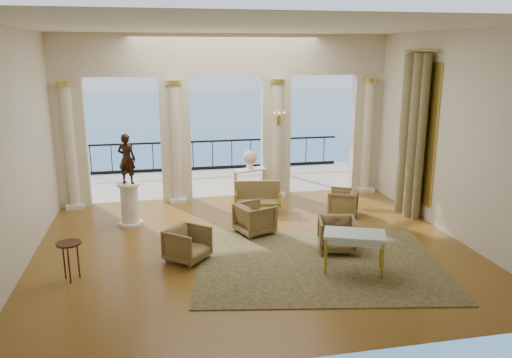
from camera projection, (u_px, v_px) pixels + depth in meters
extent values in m
plane|color=#4B2F13|center=(254.00, 248.00, 10.58)|extent=(9.00, 9.00, 0.00)
plane|color=beige|center=(316.00, 200.00, 6.22)|extent=(9.00, 0.00, 9.00)
plane|color=beige|center=(13.00, 152.00, 9.15)|extent=(0.00, 8.00, 8.00)
plane|color=beige|center=(455.00, 136.00, 10.89)|extent=(0.00, 8.00, 8.00)
plane|color=white|center=(253.00, 26.00, 9.45)|extent=(9.00, 9.00, 0.00)
cube|color=beige|center=(225.00, 55.00, 13.25)|extent=(9.00, 0.30, 1.10)
cube|color=beige|center=(71.00, 144.00, 13.02)|extent=(0.80, 0.30, 3.40)
cylinder|color=beige|center=(70.00, 149.00, 12.87)|extent=(0.28, 0.28, 3.20)
cylinder|color=gold|center=(64.00, 84.00, 12.46)|extent=(0.40, 0.40, 0.12)
cube|color=silver|center=(76.00, 206.00, 13.26)|extent=(0.45, 0.45, 0.12)
cube|color=beige|center=(175.00, 140.00, 13.54)|extent=(0.80, 0.30, 3.40)
cylinder|color=beige|center=(176.00, 145.00, 13.39)|extent=(0.28, 0.28, 3.20)
cylinder|color=gold|center=(173.00, 83.00, 12.98)|extent=(0.40, 0.40, 0.12)
cube|color=silver|center=(178.00, 200.00, 13.78)|extent=(0.45, 0.45, 0.12)
cube|color=beige|center=(276.00, 137.00, 14.08)|extent=(0.80, 0.30, 3.40)
cylinder|color=beige|center=(277.00, 141.00, 13.93)|extent=(0.28, 0.28, 3.20)
cylinder|color=gold|center=(278.00, 81.00, 13.52)|extent=(0.40, 0.40, 0.12)
cube|color=silver|center=(277.00, 194.00, 14.32)|extent=(0.45, 0.45, 0.12)
cube|color=beige|center=(365.00, 134.00, 14.60)|extent=(0.80, 0.30, 3.40)
cylinder|color=beige|center=(367.00, 138.00, 14.45)|extent=(0.28, 0.28, 3.20)
cylinder|color=gold|center=(371.00, 80.00, 14.04)|extent=(0.40, 0.40, 0.12)
cube|color=silver|center=(365.00, 189.00, 14.84)|extent=(0.45, 0.45, 0.12)
cube|color=#A79B89|center=(219.00, 182.00, 16.10)|extent=(10.00, 3.60, 0.10)
cube|color=black|center=(212.00, 141.00, 17.35)|extent=(9.00, 0.06, 0.06)
cube|color=black|center=(213.00, 168.00, 17.59)|extent=(9.00, 0.06, 0.10)
cylinder|color=black|center=(213.00, 155.00, 17.48)|extent=(0.03, 0.03, 1.00)
cylinder|color=black|center=(91.00, 160.00, 16.68)|extent=(0.03, 0.03, 1.00)
cylinder|color=black|center=(324.00, 151.00, 18.27)|extent=(0.03, 0.03, 1.00)
cylinder|color=#4C3823|center=(274.00, 111.00, 16.70)|extent=(0.20, 0.20, 4.20)
plane|color=teal|center=(169.00, 125.00, 69.01)|extent=(160.00, 160.00, 0.00)
cylinder|color=brown|center=(421.00, 139.00, 11.91)|extent=(0.26, 0.26, 4.00)
cylinder|color=brown|center=(410.00, 136.00, 12.33)|extent=(0.32, 0.32, 4.00)
cylinder|color=brown|center=(403.00, 133.00, 12.76)|extent=(0.26, 0.26, 4.00)
cylinder|color=gold|center=(421.00, 51.00, 11.83)|extent=(0.08, 1.40, 0.08)
cube|color=gold|center=(419.00, 132.00, 12.34)|extent=(0.04, 1.60, 3.40)
cube|color=gold|center=(279.00, 120.00, 13.65)|extent=(0.10, 0.04, 0.25)
cylinder|color=gold|center=(274.00, 117.00, 13.52)|extent=(0.02, 0.02, 0.22)
cylinder|color=gold|center=(279.00, 117.00, 13.55)|extent=(0.02, 0.02, 0.22)
cylinder|color=gold|center=(284.00, 117.00, 13.58)|extent=(0.02, 0.02, 0.22)
cube|color=#2D321B|center=(318.00, 262.00, 9.83)|extent=(5.28, 4.43, 0.02)
imported|color=#493E21|center=(187.00, 243.00, 9.86)|extent=(0.99, 0.99, 0.75)
imported|color=#493E21|center=(337.00, 233.00, 10.34)|extent=(0.90, 0.86, 0.77)
imported|color=#493E21|center=(343.00, 201.00, 12.62)|extent=(0.91, 0.93, 0.72)
imported|color=#493E21|center=(255.00, 217.00, 11.33)|extent=(0.93, 0.96, 0.78)
cube|color=#493E21|center=(257.00, 203.00, 12.80)|extent=(1.26, 0.68, 0.09)
cube|color=#493E21|center=(257.00, 190.00, 12.95)|extent=(1.19, 0.27, 0.49)
cube|color=gold|center=(236.00, 197.00, 12.75)|extent=(0.15, 0.49, 0.23)
cube|color=gold|center=(279.00, 197.00, 12.78)|extent=(0.15, 0.49, 0.23)
cylinder|color=gold|center=(238.00, 211.00, 12.64)|extent=(0.04, 0.04, 0.22)
cylinder|color=gold|center=(278.00, 211.00, 12.67)|extent=(0.04, 0.04, 0.22)
cylinder|color=gold|center=(238.00, 206.00, 13.01)|extent=(0.04, 0.04, 0.22)
cylinder|color=gold|center=(277.00, 206.00, 13.05)|extent=(0.04, 0.04, 0.22)
cube|color=silver|center=(355.00, 234.00, 9.26)|extent=(1.28, 0.99, 0.05)
cylinder|color=gold|center=(326.00, 257.00, 9.21)|extent=(0.05, 0.05, 0.72)
cylinder|color=gold|center=(383.00, 261.00, 9.03)|extent=(0.05, 0.05, 0.72)
cylinder|color=gold|center=(327.00, 247.00, 9.69)|extent=(0.05, 0.05, 0.72)
cylinder|color=gold|center=(381.00, 250.00, 9.52)|extent=(0.05, 0.05, 0.72)
cylinder|color=silver|center=(131.00, 223.00, 11.96)|extent=(0.56, 0.56, 0.08)
cylinder|color=silver|center=(130.00, 204.00, 11.84)|extent=(0.41, 0.41, 0.90)
cylinder|color=silver|center=(128.00, 184.00, 11.72)|extent=(0.53, 0.53, 0.06)
imported|color=black|center=(127.00, 159.00, 11.56)|extent=(0.51, 0.44, 1.18)
cube|color=silver|center=(250.00, 170.00, 13.85)|extent=(0.98, 0.62, 0.05)
cylinder|color=gold|center=(239.00, 188.00, 13.66)|extent=(0.04, 0.04, 0.82)
cylinder|color=gold|center=(265.00, 184.00, 14.05)|extent=(0.04, 0.04, 0.82)
cylinder|color=gold|center=(235.00, 186.00, 13.88)|extent=(0.04, 0.04, 0.82)
cylinder|color=gold|center=(260.00, 182.00, 14.26)|extent=(0.04, 0.04, 0.82)
cylinder|color=white|center=(250.00, 165.00, 13.82)|extent=(0.20, 0.20, 0.24)
sphere|color=#D69294|center=(250.00, 158.00, 13.77)|extent=(0.39, 0.39, 0.39)
cylinder|color=black|center=(69.00, 243.00, 8.93)|extent=(0.45, 0.45, 0.03)
cylinder|color=black|center=(78.00, 260.00, 9.11)|extent=(0.03, 0.03, 0.69)
cylinder|color=black|center=(64.00, 261.00, 9.07)|extent=(0.03, 0.03, 0.69)
cylinder|color=black|center=(69.00, 265.00, 8.88)|extent=(0.03, 0.03, 0.69)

